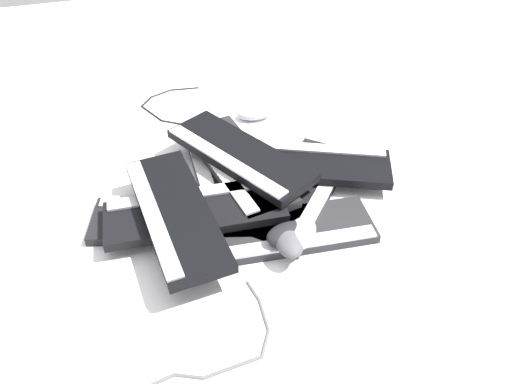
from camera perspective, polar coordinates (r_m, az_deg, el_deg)
The scene contains 15 objects.
ground_plane at distance 1.36m, azimuth 0.21°, elevation 0.39°, with size 3.20×3.20×0.00m, color white.
keyboard_0 at distance 1.22m, azimuth 3.24°, elevation -4.61°, with size 0.18×0.45×0.03m.
keyboard_1 at distance 1.33m, azimuth 5.39°, elevation 0.09°, with size 0.43×0.40×0.03m.
keyboard_2 at distance 1.39m, azimuth -3.88°, elevation 2.20°, with size 0.44×0.16×0.03m.
keyboard_3 at distance 1.27m, azimuth -8.62°, elevation -3.04°, with size 0.26×0.46×0.03m.
keyboard_4 at distance 1.24m, azimuth -6.96°, elevation -2.21°, with size 0.18×0.45×0.03m.
keyboard_5 at distance 1.37m, azimuth -2.24°, elevation 3.21°, with size 0.46×0.23×0.03m.
keyboard_6 at distance 1.38m, azimuth 6.13°, elevation 3.30°, with size 0.31×0.46×0.03m.
keyboard_7 at distance 1.36m, azimuth -1.97°, elevation 4.28°, with size 0.46×0.35×0.03m.
keyboard_8 at distance 1.20m, azimuth -9.29°, elevation -2.31°, with size 0.45×0.20×0.03m.
mouse_0 at distance 1.17m, azimuth 3.74°, elevation -4.75°, with size 0.11×0.07×0.04m, color black.
mouse_1 at distance 1.15m, azimuth 3.72°, elevation -5.55°, with size 0.11×0.07×0.04m, color #4C4C51.
mouse_2 at distance 1.17m, azimuth 5.18°, elevation -4.74°, with size 0.11×0.07×0.04m, color silver.
mouse_3 at distance 1.63m, azimuth -0.23°, elevation 9.02°, with size 0.11×0.07×0.04m, color #B7B7BC.
cable_1 at distance 1.72m, azimuth -9.99°, elevation 9.61°, with size 0.29×0.22×0.01m.
Camera 1 is at (0.99, -0.30, 0.88)m, focal length 35.00 mm.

